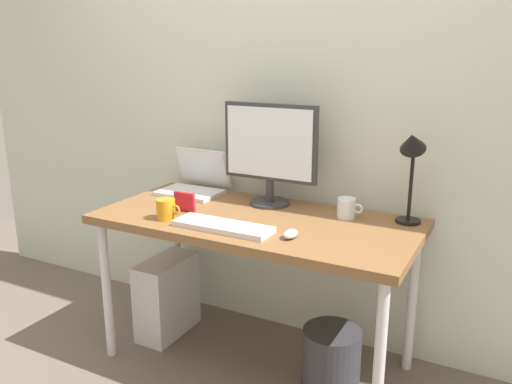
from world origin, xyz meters
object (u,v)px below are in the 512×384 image
(keyboard, at_px, (223,226))
(glass_cup, at_px, (347,208))
(desk, at_px, (256,231))
(mouse, at_px, (290,234))
(desk_lamp, at_px, (412,156))
(laptop, at_px, (195,182))
(monitor, at_px, (270,149))
(coffee_mug, at_px, (166,209))
(photo_frame, at_px, (185,202))
(computer_tower, at_px, (167,296))
(wastebasket, at_px, (331,361))

(keyboard, distance_m, glass_cup, 0.57)
(desk, distance_m, mouse, 0.31)
(desk_lamp, relative_size, mouse, 4.81)
(desk_lamp, distance_m, glass_cup, 0.37)
(laptop, relative_size, mouse, 3.56)
(monitor, relative_size, coffee_mug, 4.09)
(desk_lamp, distance_m, photo_frame, 1.05)
(desk_lamp, height_order, coffee_mug, desk_lamp)
(laptop, distance_m, mouse, 0.85)
(monitor, height_order, computer_tower, monitor)
(wastebasket, bearing_deg, glass_cup, 98.60)
(coffee_mug, xyz_separation_m, computer_tower, (-0.20, 0.24, -0.58))
(desk_lamp, distance_m, mouse, 0.62)
(coffee_mug, distance_m, computer_tower, 0.66)
(mouse, bearing_deg, laptop, 151.08)
(desk_lamp, height_order, keyboard, desk_lamp)
(monitor, height_order, laptop, monitor)
(laptop, relative_size, coffee_mug, 2.65)
(monitor, bearing_deg, desk_lamp, 0.05)
(glass_cup, distance_m, computer_tower, 1.10)
(photo_frame, height_order, wastebasket, photo_frame)
(laptop, xyz_separation_m, photo_frame, (0.15, -0.31, -0.01))
(mouse, xyz_separation_m, coffee_mug, (-0.60, -0.04, 0.03))
(keyboard, height_order, computer_tower, keyboard)
(photo_frame, bearing_deg, wastebasket, 2.21)
(photo_frame, bearing_deg, glass_cup, 20.09)
(computer_tower, bearing_deg, mouse, -13.88)
(mouse, distance_m, glass_cup, 0.38)
(laptop, height_order, desk_lamp, desk_lamp)
(mouse, bearing_deg, desk_lamp, 45.61)
(desk, xyz_separation_m, computer_tower, (-0.55, 0.02, -0.47))
(desk, xyz_separation_m, glass_cup, (0.37, 0.18, 0.11))
(keyboard, height_order, glass_cup, glass_cup)
(computer_tower, distance_m, wastebasket, 0.96)
(monitor, xyz_separation_m, photo_frame, (-0.30, -0.29, -0.23))
(monitor, bearing_deg, coffee_mug, -125.92)
(desk_lamp, bearing_deg, glass_cup, -172.97)
(keyboard, distance_m, coffee_mug, 0.30)
(keyboard, xyz_separation_m, photo_frame, (-0.29, 0.13, 0.04))
(laptop, height_order, photo_frame, laptop)
(desk, bearing_deg, desk_lamp, 18.96)
(desk, relative_size, desk_lamp, 3.38)
(mouse, distance_m, coffee_mug, 0.60)
(wastebasket, bearing_deg, mouse, -140.39)
(desk, height_order, mouse, mouse)
(laptop, relative_size, computer_tower, 0.76)
(desk_lamp, height_order, mouse, desk_lamp)
(photo_frame, distance_m, computer_tower, 0.63)
(computer_tower, bearing_deg, coffee_mug, -49.08)
(desk, xyz_separation_m, desk_lamp, (0.63, 0.22, 0.37))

